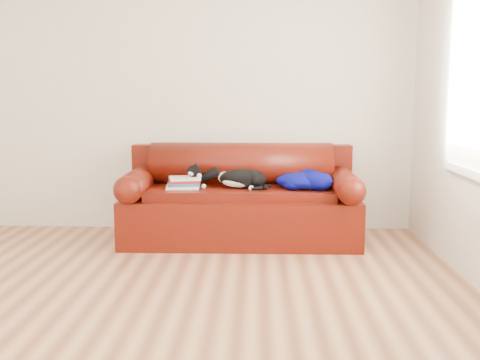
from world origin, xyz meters
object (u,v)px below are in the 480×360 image
(cat, at_px, (241,179))
(blanket, at_px, (303,180))
(sofa_base, at_px, (240,215))
(book_stack, at_px, (184,183))

(cat, relative_size, blanket, 1.00)
(cat, bearing_deg, sofa_base, 117.94)
(sofa_base, distance_m, cat, 0.35)
(book_stack, xyz_separation_m, cat, (0.52, 0.01, 0.03))
(sofa_base, bearing_deg, blanket, -5.22)
(sofa_base, relative_size, cat, 3.71)
(book_stack, bearing_deg, cat, 1.05)
(blanket, bearing_deg, cat, -178.58)
(book_stack, bearing_deg, blanket, 1.24)
(book_stack, bearing_deg, sofa_base, 8.34)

